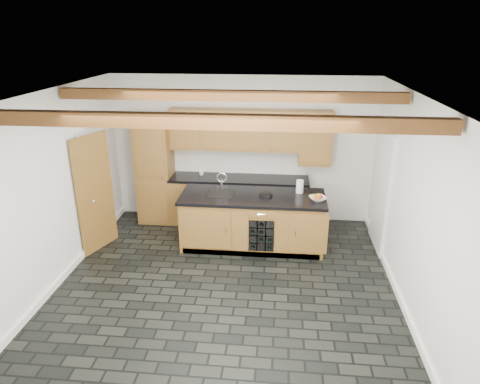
% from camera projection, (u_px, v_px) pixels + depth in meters
% --- Properties ---
extents(ground, '(5.00, 5.00, 0.00)m').
position_uv_depth(ground, '(226.00, 284.00, 6.40)').
color(ground, black).
rests_on(ground, ground).
extents(room_shell, '(5.01, 5.00, 5.00)m').
position_uv_depth(room_shell, '(224.00, 176.00, 6.36)').
color(room_shell, white).
rests_on(room_shell, ground).
extents(back_cabinetry, '(3.65, 0.62, 2.20)m').
position_uv_depth(back_cabinetry, '(221.00, 174.00, 8.16)').
color(back_cabinetry, olive).
rests_on(back_cabinetry, ground).
extents(island, '(2.48, 0.96, 0.93)m').
position_uv_depth(island, '(253.00, 221.00, 7.40)').
color(island, olive).
rests_on(island, ground).
extents(faucet, '(0.45, 0.40, 0.34)m').
position_uv_depth(faucet, '(221.00, 192.00, 7.32)').
color(faucet, black).
rests_on(faucet, island).
extents(kitchen_scale, '(0.23, 0.18, 0.06)m').
position_uv_depth(kitchen_scale, '(266.00, 194.00, 7.22)').
color(kitchen_scale, black).
rests_on(kitchen_scale, island).
extents(fruit_bowl, '(0.34, 0.34, 0.07)m').
position_uv_depth(fruit_bowl, '(318.00, 199.00, 7.03)').
color(fruit_bowl, silver).
rests_on(fruit_bowl, island).
extents(fruit_cluster, '(0.16, 0.17, 0.07)m').
position_uv_depth(fruit_cluster, '(318.00, 197.00, 7.01)').
color(fruit_cluster, red).
rests_on(fruit_cluster, fruit_bowl).
extents(paper_towel, '(0.12, 0.12, 0.23)m').
position_uv_depth(paper_towel, '(300.00, 187.00, 7.33)').
color(paper_towel, white).
rests_on(paper_towel, island).
extents(mug, '(0.12, 0.12, 0.11)m').
position_uv_depth(mug, '(201.00, 172.00, 8.25)').
color(mug, white).
rests_on(mug, back_cabinetry).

